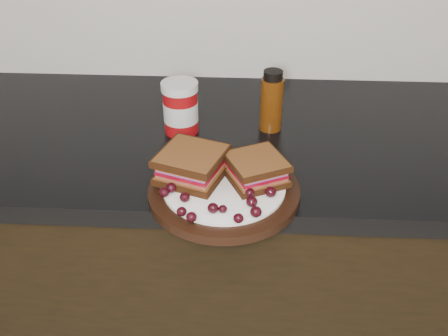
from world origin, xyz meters
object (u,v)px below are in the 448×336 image
Objects in this scene: plate at (224,191)px; condiment_jar at (181,107)px; oil_bottle at (272,101)px; sandwich_left at (192,165)px.

plate is 0.26m from condiment_jar.
sandwich_left is at bearing -122.75° from oil_bottle.
condiment_jar is at bearing 121.96° from sandwich_left.
condiment_jar is (-0.11, 0.24, 0.05)m from plate.
oil_bottle reaches higher than sandwich_left.
condiment_jar reaches higher than sandwich_left.
condiment_jar is 0.85× the size of oil_bottle.
oil_bottle reaches higher than condiment_jar.
sandwich_left is (-0.06, 0.02, 0.04)m from plate.
oil_bottle is at bearing 76.68° from sandwich_left.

